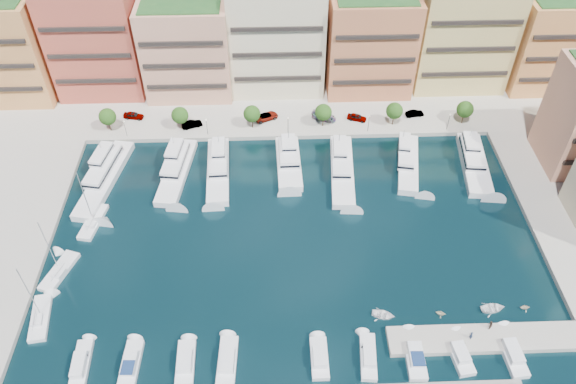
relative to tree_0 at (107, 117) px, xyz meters
name	(u,v)px	position (x,y,z in m)	size (l,w,h in m)	color
ground	(294,241)	(40.00, -33.50, -4.74)	(400.00, 400.00, 0.00)	black
north_quay	(284,64)	(40.00, 28.50, -4.74)	(220.00, 64.00, 2.00)	#9E998E
finger_pier	(487,340)	(70.00, -55.50, -4.74)	(32.00, 5.00, 2.00)	#9E998E
apartment_0	(0,46)	(-26.00, 16.49, 8.57)	(22.00, 16.50, 24.80)	#E49A53
apartment_1	(97,36)	(-4.00, 18.49, 9.57)	(20.00, 16.50, 26.80)	#B54A3C
apartment_2	(187,47)	(17.00, 16.49, 7.57)	(20.00, 15.50, 22.80)	tan
apartment_3	(277,35)	(38.00, 18.49, 9.07)	(22.00, 16.50, 25.80)	beige
apartment_4	(370,42)	(60.00, 16.49, 8.07)	(20.00, 15.50, 23.80)	#B66544
apartment_5	(462,30)	(82.00, 18.49, 9.57)	(22.00, 16.50, 26.80)	#D5C071
apartment_6	(554,40)	(104.00, 16.49, 7.57)	(20.00, 15.50, 22.80)	#E49A53
tree_0	(107,117)	(0.00, 0.00, 0.00)	(3.80, 3.80, 5.65)	#473323
tree_1	(180,115)	(16.00, 0.00, 0.00)	(3.80, 3.80, 5.65)	#473323
tree_2	(252,114)	(32.00, 0.00, 0.00)	(3.80, 3.80, 5.65)	#473323
tree_3	(323,112)	(48.00, 0.00, 0.00)	(3.80, 3.80, 5.65)	#473323
tree_4	(394,111)	(64.00, 0.00, 0.00)	(3.80, 3.80, 5.65)	#473323
tree_5	(465,109)	(80.00, 0.00, 0.00)	(3.80, 3.80, 5.65)	#473323
lamppost_0	(125,126)	(4.00, -2.30, -0.92)	(0.30, 0.30, 4.20)	black
lamppost_1	(207,124)	(22.00, -2.30, -0.92)	(0.30, 0.30, 4.20)	black
lamppost_2	(288,123)	(40.00, -2.30, -0.92)	(0.30, 0.30, 4.20)	black
lamppost_3	(369,121)	(58.00, -2.30, -0.92)	(0.30, 0.30, 4.20)	black
lamppost_4	(449,119)	(76.00, -2.30, -0.92)	(0.30, 0.30, 4.20)	black
yacht_0	(105,174)	(1.68, -15.15, -3.53)	(8.65, 23.65, 7.30)	white
yacht_1	(177,168)	(16.29, -13.66, -3.65)	(7.15, 20.31, 7.30)	white
yacht_2	(218,167)	(24.93, -13.54, -3.53)	(5.28, 19.92, 7.30)	white
yacht_3	(289,160)	(39.79, -11.90, -3.53)	(5.30, 16.27, 7.30)	white
yacht_4	(342,167)	(50.89, -14.43, -3.65)	(6.11, 21.82, 7.30)	white
yacht_5	(408,160)	(65.12, -12.79, -3.53)	(7.35, 18.53, 7.30)	white
yacht_6	(474,160)	(79.10, -13.35, -3.53)	(7.18, 19.77, 7.30)	white
cruiser_0	(81,366)	(6.33, -58.09, -4.20)	(2.78, 8.75, 2.55)	white
cruiser_1	(131,365)	(13.93, -58.11, -4.17)	(2.97, 8.12, 2.66)	white
cruiser_2	(186,363)	(22.31, -58.08, -4.20)	(2.92, 7.51, 2.55)	white
cruiser_3	(227,362)	(28.72, -58.09, -4.20)	(3.24, 8.48, 2.55)	white
cruiser_5	(319,359)	(42.91, -58.08, -4.20)	(2.67, 7.08, 2.55)	white
cruiser_6	(368,357)	(50.49, -58.09, -4.20)	(3.13, 8.11, 2.55)	white
cruiser_7	(415,356)	(57.70, -58.11, -4.17)	(3.02, 8.40, 2.66)	white
cruiser_8	(459,354)	(64.72, -58.08, -4.20)	(3.55, 7.63, 2.55)	white
cruiser_9	(511,353)	(72.89, -58.09, -4.20)	(3.22, 8.76, 2.55)	white
sailboat_1	(59,272)	(-1.68, -39.61, -4.43)	(5.63, 9.38, 13.20)	white
sailboat_0	(40,318)	(-2.36, -49.12, -4.43)	(4.04, 9.20, 13.20)	white
sailboat_2	(93,222)	(1.73, -27.83, -4.43)	(4.34, 9.50, 13.20)	white
tender_1	(441,313)	(63.59, -50.47, -4.30)	(1.46, 1.69, 0.89)	beige
tender_2	(493,308)	(72.51, -49.84, -4.32)	(2.93, 4.10, 0.85)	white
tender_3	(525,307)	(77.90, -49.82, -4.30)	(1.45, 1.68, 0.88)	beige
tender_0	(383,315)	(54.05, -50.48, -4.35)	(2.72, 3.82, 0.79)	white
car_0	(133,115)	(4.46, 4.38, -2.96)	(1.86, 4.62, 1.57)	gray
car_1	(192,124)	(18.26, 0.58, -2.98)	(1.62, 4.63, 1.53)	gray
car_2	(266,116)	(35.13, 2.94, -2.96)	(2.60, 5.63, 1.57)	gray
car_3	(324,116)	(48.46, 2.41, -2.92)	(2.30, 5.66, 1.64)	gray
car_4	(357,117)	(56.03, 1.90, -2.98)	(1.80, 4.49, 1.53)	gray
car_5	(415,113)	(69.63, 2.98, -3.05)	(1.48, 4.23, 1.40)	gray
person_0	(471,335)	(66.97, -55.63, -2.89)	(0.62, 0.41, 1.70)	#2A3955
person_1	(490,325)	(70.45, -53.92, -2.83)	(0.89, 0.69, 1.83)	#46352A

